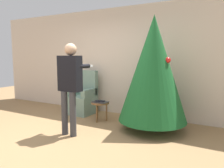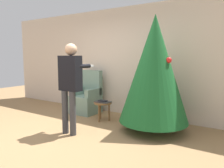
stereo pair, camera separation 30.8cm
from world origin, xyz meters
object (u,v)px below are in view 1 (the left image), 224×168
(christmas_tree, at_px, (153,69))
(person_standing, at_px, (70,80))
(side_stool, at_px, (100,105))
(armchair, at_px, (82,99))

(christmas_tree, distance_m, person_standing, 1.63)
(christmas_tree, xyz_separation_m, person_standing, (-1.26, -1.00, -0.20))
(person_standing, xyz_separation_m, side_stool, (0.02, 1.01, -0.67))
(christmas_tree, bearing_deg, person_standing, -141.56)
(side_stool, bearing_deg, armchair, 154.82)
(armchair, bearing_deg, christmas_tree, -10.58)
(side_stool, bearing_deg, christmas_tree, -0.48)
(side_stool, bearing_deg, person_standing, -91.13)
(armchair, relative_size, person_standing, 0.65)
(armchair, distance_m, person_standing, 1.71)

